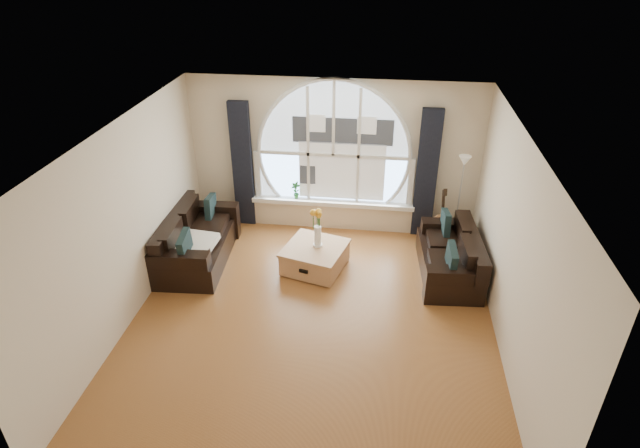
{
  "coord_description": "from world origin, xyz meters",
  "views": [
    {
      "loc": [
        0.83,
        -5.55,
        4.75
      ],
      "look_at": [
        0.0,
        0.9,
        1.05
      ],
      "focal_mm": 29.02,
      "sensor_mm": 36.0,
      "label": 1
    }
  ],
  "objects_px": {
    "sofa_left": "(197,239)",
    "sofa_right": "(450,252)",
    "vase_flowers": "(318,224)",
    "floor_lamp": "(459,201)",
    "guitar": "(441,214)",
    "coffee_chest": "(315,257)",
    "potted_plant": "(296,190)"
  },
  "relations": [
    {
      "from": "sofa_left",
      "to": "floor_lamp",
      "type": "relative_size",
      "value": 1.15
    },
    {
      "from": "sofa_left",
      "to": "sofa_right",
      "type": "height_order",
      "value": "sofa_left"
    },
    {
      "from": "sofa_left",
      "to": "vase_flowers",
      "type": "xyz_separation_m",
      "value": [
        1.96,
        0.04,
        0.39
      ]
    },
    {
      "from": "vase_flowers",
      "to": "floor_lamp",
      "type": "relative_size",
      "value": 0.44
    },
    {
      "from": "potted_plant",
      "to": "vase_flowers",
      "type": "bearing_deg",
      "value": -66.64
    },
    {
      "from": "guitar",
      "to": "potted_plant",
      "type": "bearing_deg",
      "value": 164.47
    },
    {
      "from": "sofa_left",
      "to": "coffee_chest",
      "type": "bearing_deg",
      "value": -3.49
    },
    {
      "from": "sofa_left",
      "to": "sofa_right",
      "type": "bearing_deg",
      "value": -1.86
    },
    {
      "from": "coffee_chest",
      "to": "potted_plant",
      "type": "distance_m",
      "value": 1.54
    },
    {
      "from": "floor_lamp",
      "to": "sofa_left",
      "type": "bearing_deg",
      "value": -164.97
    },
    {
      "from": "vase_flowers",
      "to": "sofa_left",
      "type": "bearing_deg",
      "value": -178.8
    },
    {
      "from": "floor_lamp",
      "to": "sofa_right",
      "type": "bearing_deg",
      "value": -100.47
    },
    {
      "from": "sofa_left",
      "to": "potted_plant",
      "type": "distance_m",
      "value": 1.97
    },
    {
      "from": "vase_flowers",
      "to": "potted_plant",
      "type": "height_order",
      "value": "vase_flowers"
    },
    {
      "from": "sofa_left",
      "to": "coffee_chest",
      "type": "distance_m",
      "value": 1.93
    },
    {
      "from": "vase_flowers",
      "to": "guitar",
      "type": "relative_size",
      "value": 0.66
    },
    {
      "from": "coffee_chest",
      "to": "vase_flowers",
      "type": "distance_m",
      "value": 0.58
    },
    {
      "from": "sofa_right",
      "to": "floor_lamp",
      "type": "height_order",
      "value": "floor_lamp"
    },
    {
      "from": "floor_lamp",
      "to": "guitar",
      "type": "distance_m",
      "value": 0.37
    },
    {
      "from": "floor_lamp",
      "to": "potted_plant",
      "type": "xyz_separation_m",
      "value": [
        -2.82,
        0.22,
        -0.09
      ]
    },
    {
      "from": "sofa_right",
      "to": "guitar",
      "type": "xyz_separation_m",
      "value": [
        -0.07,
        1.01,
        0.13
      ]
    },
    {
      "from": "floor_lamp",
      "to": "potted_plant",
      "type": "height_order",
      "value": "floor_lamp"
    },
    {
      "from": "floor_lamp",
      "to": "guitar",
      "type": "xyz_separation_m",
      "value": [
        -0.26,
        -0.02,
        -0.27
      ]
    },
    {
      "from": "sofa_right",
      "to": "potted_plant",
      "type": "distance_m",
      "value": 2.93
    },
    {
      "from": "floor_lamp",
      "to": "potted_plant",
      "type": "bearing_deg",
      "value": 175.45
    },
    {
      "from": "guitar",
      "to": "sofa_right",
      "type": "bearing_deg",
      "value": -96.27
    },
    {
      "from": "guitar",
      "to": "sofa_left",
      "type": "bearing_deg",
      "value": -174.4
    },
    {
      "from": "sofa_right",
      "to": "coffee_chest",
      "type": "height_order",
      "value": "sofa_right"
    },
    {
      "from": "potted_plant",
      "to": "coffee_chest",
      "type": "bearing_deg",
      "value": -68.72
    },
    {
      "from": "guitar",
      "to": "coffee_chest",
      "type": "bearing_deg",
      "value": -161.34
    },
    {
      "from": "coffee_chest",
      "to": "vase_flowers",
      "type": "bearing_deg",
      "value": 63.59
    },
    {
      "from": "sofa_right",
      "to": "vase_flowers",
      "type": "bearing_deg",
      "value": 178.03
    }
  ]
}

